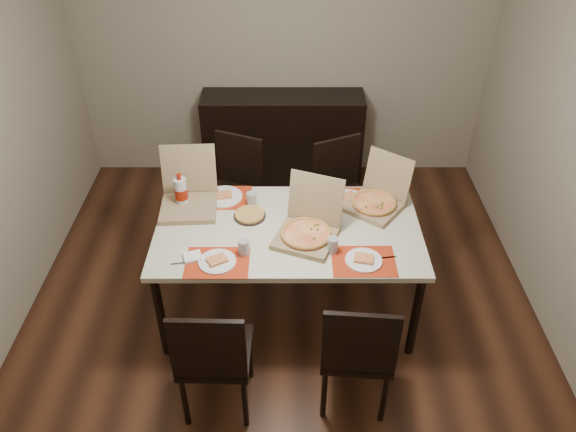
{
  "coord_description": "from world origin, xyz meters",
  "views": [
    {
      "loc": [
        0.05,
        -2.98,
        3.1
      ],
      "look_at": [
        0.05,
        0.02,
        0.85
      ],
      "focal_mm": 35.0,
      "sensor_mm": 36.0,
      "label": 1
    }
  ],
  "objects_px": {
    "chair_near_left": "(213,355)",
    "chair_far_right": "(342,190)",
    "sideboard": "(283,140)",
    "dip_bowl": "(296,212)",
    "chair_far_left": "(235,186)",
    "chair_near_right": "(357,350)",
    "pizza_box_center": "(308,230)",
    "soda_bottle": "(181,193)",
    "dining_table": "(288,235)"
  },
  "relations": [
    {
      "from": "chair_near_left",
      "to": "chair_near_right",
      "type": "height_order",
      "value": "same"
    },
    {
      "from": "dining_table",
      "to": "pizza_box_center",
      "type": "height_order",
      "value": "pizza_box_center"
    },
    {
      "from": "chair_far_left",
      "to": "chair_near_right",
      "type": "bearing_deg",
      "value": -63.7
    },
    {
      "from": "sideboard",
      "to": "chair_near_right",
      "type": "relative_size",
      "value": 1.61
    },
    {
      "from": "sideboard",
      "to": "dip_bowl",
      "type": "relative_size",
      "value": 14.58
    },
    {
      "from": "dining_table",
      "to": "dip_bowl",
      "type": "height_order",
      "value": "dip_bowl"
    },
    {
      "from": "sideboard",
      "to": "pizza_box_center",
      "type": "bearing_deg",
      "value": -84.54
    },
    {
      "from": "chair_near_left",
      "to": "dip_bowl",
      "type": "xyz_separation_m",
      "value": [
        0.49,
        1.05,
        0.25
      ]
    },
    {
      "from": "chair_far_right",
      "to": "pizza_box_center",
      "type": "relative_size",
      "value": 1.78
    },
    {
      "from": "chair_near_left",
      "to": "chair_far_right",
      "type": "bearing_deg",
      "value": 62.76
    },
    {
      "from": "pizza_box_center",
      "to": "chair_near_left",
      "type": "bearing_deg",
      "value": -125.23
    },
    {
      "from": "sideboard",
      "to": "dip_bowl",
      "type": "bearing_deg",
      "value": -86.2
    },
    {
      "from": "sideboard",
      "to": "soda_bottle",
      "type": "xyz_separation_m",
      "value": [
        -0.7,
        -1.5,
        0.42
      ]
    },
    {
      "from": "chair_near_left",
      "to": "chair_far_right",
      "type": "distance_m",
      "value": 1.91
    },
    {
      "from": "chair_near_right",
      "to": "chair_far_right",
      "type": "bearing_deg",
      "value": 88.78
    },
    {
      "from": "pizza_box_center",
      "to": "soda_bottle",
      "type": "relative_size",
      "value": 1.92
    },
    {
      "from": "chair_far_right",
      "to": "soda_bottle",
      "type": "bearing_deg",
      "value": -155.21
    },
    {
      "from": "dining_table",
      "to": "chair_far_right",
      "type": "relative_size",
      "value": 1.94
    },
    {
      "from": "dip_bowl",
      "to": "soda_bottle",
      "type": "height_order",
      "value": "soda_bottle"
    },
    {
      "from": "chair_far_left",
      "to": "sideboard",
      "type": "bearing_deg",
      "value": 66.23
    },
    {
      "from": "dining_table",
      "to": "soda_bottle",
      "type": "relative_size",
      "value": 6.62
    },
    {
      "from": "chair_far_left",
      "to": "dip_bowl",
      "type": "height_order",
      "value": "chair_far_left"
    },
    {
      "from": "pizza_box_center",
      "to": "soda_bottle",
      "type": "xyz_separation_m",
      "value": [
        -0.88,
        0.35,
        0.06
      ]
    },
    {
      "from": "dip_bowl",
      "to": "soda_bottle",
      "type": "xyz_separation_m",
      "value": [
        -0.81,
        0.09,
        0.1
      ]
    },
    {
      "from": "dining_table",
      "to": "dip_bowl",
      "type": "distance_m",
      "value": 0.19
    },
    {
      "from": "chair_far_right",
      "to": "dining_table",
      "type": "bearing_deg",
      "value": -118.64
    },
    {
      "from": "chair_far_left",
      "to": "soda_bottle",
      "type": "relative_size",
      "value": 3.42
    },
    {
      "from": "dining_table",
      "to": "chair_far_left",
      "type": "relative_size",
      "value": 1.94
    },
    {
      "from": "chair_near_right",
      "to": "pizza_box_center",
      "type": "relative_size",
      "value": 1.78
    },
    {
      "from": "chair_far_left",
      "to": "pizza_box_center",
      "type": "distance_m",
      "value": 1.15
    },
    {
      "from": "pizza_box_center",
      "to": "dip_bowl",
      "type": "relative_size",
      "value": 5.08
    },
    {
      "from": "sideboard",
      "to": "chair_far_right",
      "type": "bearing_deg",
      "value": -62.9
    },
    {
      "from": "soda_bottle",
      "to": "chair_far_right",
      "type": "bearing_deg",
      "value": 24.79
    },
    {
      "from": "chair_near_left",
      "to": "chair_far_right",
      "type": "xyz_separation_m",
      "value": [
        0.87,
        1.7,
        0.0
      ]
    },
    {
      "from": "dining_table",
      "to": "dip_bowl",
      "type": "xyz_separation_m",
      "value": [
        0.06,
        0.16,
        0.08
      ]
    },
    {
      "from": "chair_near_left",
      "to": "sideboard",
      "type": "bearing_deg",
      "value": 81.72
    },
    {
      "from": "sideboard",
      "to": "chair_far_right",
      "type": "relative_size",
      "value": 1.61
    },
    {
      "from": "chair_far_right",
      "to": "dip_bowl",
      "type": "relative_size",
      "value": 9.04
    },
    {
      "from": "chair_near_right",
      "to": "chair_far_left",
      "type": "distance_m",
      "value": 1.91
    },
    {
      "from": "sideboard",
      "to": "dining_table",
      "type": "bearing_deg",
      "value": -88.44
    },
    {
      "from": "dining_table",
      "to": "chair_near_right",
      "type": "bearing_deg",
      "value": -64.55
    },
    {
      "from": "dip_bowl",
      "to": "soda_bottle",
      "type": "distance_m",
      "value": 0.82
    },
    {
      "from": "chair_near_left",
      "to": "soda_bottle",
      "type": "height_order",
      "value": "soda_bottle"
    },
    {
      "from": "chair_far_right",
      "to": "soda_bottle",
      "type": "height_order",
      "value": "soda_bottle"
    },
    {
      "from": "chair_far_right",
      "to": "chair_near_left",
      "type": "bearing_deg",
      "value": -117.24
    },
    {
      "from": "dining_table",
      "to": "chair_near_left",
      "type": "distance_m",
      "value": 1.01
    },
    {
      "from": "sideboard",
      "to": "chair_far_right",
      "type": "distance_m",
      "value": 1.07
    },
    {
      "from": "chair_near_left",
      "to": "pizza_box_center",
      "type": "bearing_deg",
      "value": 54.77
    },
    {
      "from": "sideboard",
      "to": "pizza_box_center",
      "type": "height_order",
      "value": "pizza_box_center"
    },
    {
      "from": "chair_near_right",
      "to": "soda_bottle",
      "type": "distance_m",
      "value": 1.64
    }
  ]
}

